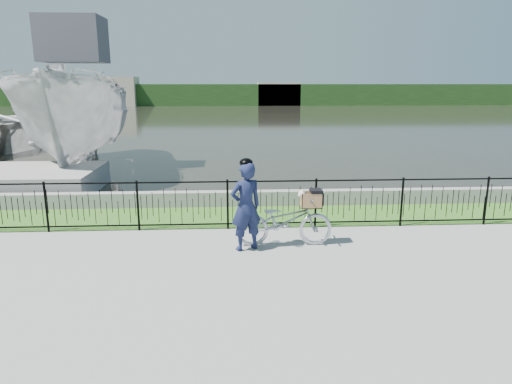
{
  "coord_description": "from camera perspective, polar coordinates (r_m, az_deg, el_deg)",
  "views": [
    {
      "loc": [
        -0.9,
        -8.33,
        3.25
      ],
      "look_at": [
        -0.39,
        1.0,
        1.0
      ],
      "focal_mm": 32.0,
      "sensor_mm": 36.0,
      "label": 1
    }
  ],
  "objects": [
    {
      "name": "far_treeline",
      "position": [
        68.36,
        -2.43,
        12.08
      ],
      "size": [
        120.0,
        6.0,
        3.0
      ],
      "primitive_type": "cube",
      "color": "#22441A",
      "rests_on": "ground"
    },
    {
      "name": "cyclist",
      "position": [
        8.92,
        -1.28,
        -1.69
      ],
      "size": [
        0.76,
        0.65,
        1.84
      ],
      "color": "#161C3D",
      "rests_on": "ground"
    },
    {
      "name": "bicycle_rig",
      "position": [
        9.28,
        3.58,
        -3.55
      ],
      "size": [
        1.96,
        0.68,
        1.18
      ],
      "color": "#B5B9C2",
      "rests_on": "ground"
    },
    {
      "name": "quay_wall",
      "position": [
        12.35,
        1.16,
        -0.76
      ],
      "size": [
        60.0,
        0.3,
        0.4
      ],
      "primitive_type": "cube",
      "color": "gray",
      "rests_on": "ground"
    },
    {
      "name": "boat_near",
      "position": [
        18.44,
        -21.21,
        8.73
      ],
      "size": [
        4.99,
        10.12,
        5.55
      ],
      "color": "#B6B6B6",
      "rests_on": "water"
    },
    {
      "name": "grass_strip",
      "position": [
        11.44,
        1.53,
        -2.95
      ],
      "size": [
        60.0,
        2.0,
        0.01
      ],
      "primitive_type": "cube",
      "color": "#376720",
      "rests_on": "ground"
    },
    {
      "name": "ground",
      "position": [
        8.99,
        2.88,
        -7.68
      ],
      "size": [
        120.0,
        120.0,
        0.0
      ],
      "primitive_type": "plane",
      "color": "gray",
      "rests_on": "ground"
    },
    {
      "name": "far_building_right",
      "position": [
        67.21,
        2.83,
        12.13
      ],
      "size": [
        6.0,
        3.0,
        3.2
      ],
      "primitive_type": "cube",
      "color": "#B1A68E",
      "rests_on": "ground"
    },
    {
      "name": "fence",
      "position": [
        10.32,
        2.0,
        -1.49
      ],
      "size": [
        14.0,
        0.06,
        1.15
      ],
      "primitive_type": null,
      "color": "black",
      "rests_on": "ground"
    },
    {
      "name": "far_building_left",
      "position": [
        68.51,
        -17.98,
        11.87
      ],
      "size": [
        8.0,
        4.0,
        4.0
      ],
      "primitive_type": "cube",
      "color": "#B1A68E",
      "rests_on": "ground"
    },
    {
      "name": "water",
      "position": [
        41.47,
        -1.9,
        9.05
      ],
      "size": [
        120.0,
        120.0,
        0.0
      ],
      "primitive_type": "plane",
      "color": "black",
      "rests_on": "ground"
    }
  ]
}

